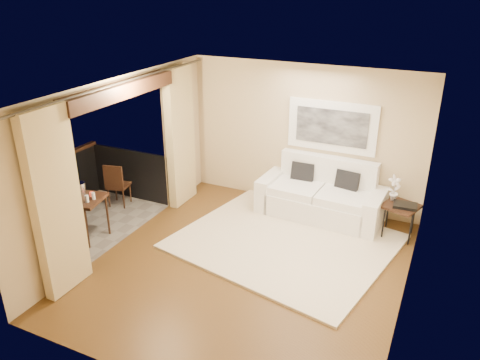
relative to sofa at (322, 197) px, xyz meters
The scene contains 18 objects.
floor 2.20m from the sofa, 104.19° to the right, with size 5.00×5.00×0.00m, color brown.
room_shell 4.01m from the sofa, 141.72° to the right, with size 5.00×6.40×5.00m.
balcony 4.38m from the sofa, 151.30° to the right, with size 1.81×2.60×1.17m.
curtains 3.51m from the sofa, 141.50° to the right, with size 0.16×4.80×2.64m.
artwork 1.29m from the sofa, 90.63° to the left, with size 1.62×0.07×0.92m.
rug 1.28m from the sofa, 102.60° to the right, with size 3.29×2.87×0.04m, color beige.
sofa is the anchor object (origin of this frame).
side_table 1.42m from the sofa, ahead, with size 0.68×0.68×0.59m.
tray 1.50m from the sofa, ahead, with size 0.38×0.28×0.05m, color black.
orchid 1.32m from the sofa, ahead, with size 0.24×0.16×0.45m, color white.
bistro_table 4.19m from the sofa, 143.78° to the right, with size 0.74×0.74×0.74m.
balcony_chair_far 3.88m from the sofa, 160.48° to the right, with size 0.45×0.46×0.87m.
balcony_chair_near 5.16m from the sofa, 144.20° to the right, with size 0.46×0.47×0.86m.
ice_bucket 4.25m from the sofa, 146.28° to the right, with size 0.18×0.18×0.20m, color white.
candle 4.06m from the sofa, 144.62° to the right, with size 0.06×0.06×0.07m, color red.
vase 4.36m from the sofa, 141.96° to the right, with size 0.04×0.04×0.18m, color silver.
glass_a 4.11m from the sofa, 141.44° to the right, with size 0.06×0.06×0.12m, color silver.
glass_b 4.01m from the sofa, 142.66° to the right, with size 0.06×0.06×0.12m, color silver.
Camera 1 is at (2.47, -5.55, 4.08)m, focal length 35.00 mm.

